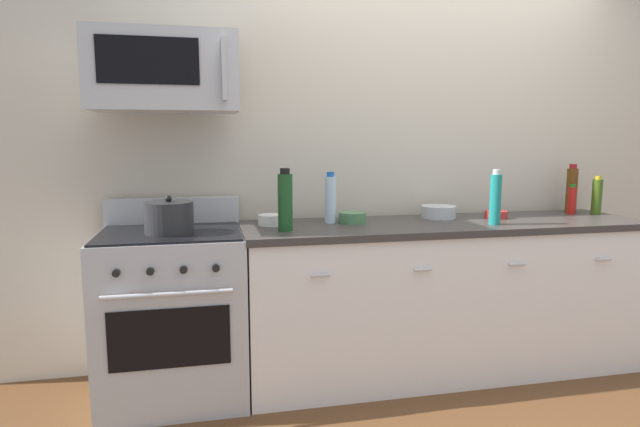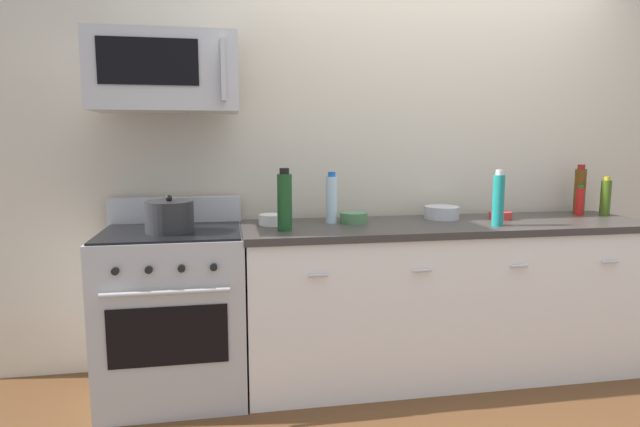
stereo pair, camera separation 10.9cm
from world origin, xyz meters
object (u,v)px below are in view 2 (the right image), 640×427
object	(u,v)px
bottle_sparkling_teal	(498,199)
bottle_hot_sauce_red	(580,201)
bottle_wine_green	(285,201)
microwave	(166,73)
bottle_olive_oil	(606,197)
bowl_green_glaze	(354,217)
bowl_red_small	(500,215)
bowl_white_ceramic	(271,219)
range_oven	(174,311)
bottle_wine_amber	(580,190)
bowl_steel_prep	(442,212)
stockpot	(169,216)
bottle_water_clear	(332,199)

from	to	relation	value
bottle_sparkling_teal	bottle_hot_sauce_red	size ratio (longest dim) A/B	1.63
bottle_wine_green	microwave	bearing A→B (deg)	166.00
bottle_olive_oil	bowl_green_glaze	distance (m)	1.67
bowl_red_small	bowl_white_ceramic	xyz separation A→B (m)	(-1.41, 0.02, 0.01)
bottle_olive_oil	bottle_hot_sauce_red	bearing A→B (deg)	163.99
bowl_green_glaze	bowl_white_ceramic	world-z (taller)	same
microwave	bottle_hot_sauce_red	size ratio (longest dim) A/B	3.82
range_oven	bowl_white_ceramic	xyz separation A→B (m)	(0.55, 0.09, 0.48)
bottle_sparkling_teal	bottle_hot_sauce_red	xyz separation A→B (m)	(0.73, 0.29, -0.06)
range_oven	bottle_sparkling_teal	xyz separation A→B (m)	(1.81, -0.16, 0.60)
bottle_wine_amber	bottle_hot_sauce_red	xyz separation A→B (m)	(-0.05, -0.07, -0.06)
microwave	bottle_sparkling_teal	xyz separation A→B (m)	(1.81, -0.20, -0.68)
range_oven	bowl_green_glaze	distance (m)	1.14
bottle_wine_green	bowl_steel_prep	size ratio (longest dim) A/B	1.57
bottle_wine_amber	bowl_green_glaze	distance (m)	1.57
stockpot	bowl_steel_prep	bearing A→B (deg)	7.20
bottle_wine_amber	stockpot	size ratio (longest dim) A/B	1.29
bottle_wine_green	bowl_white_ceramic	distance (m)	0.24
bottle_water_clear	bowl_steel_prep	distance (m)	0.71
bottle_sparkling_teal	bowl_green_glaze	distance (m)	0.83
bottle_sparkling_teal	bottle_wine_green	world-z (taller)	bottle_wine_green
bottle_hot_sauce_red	bowl_green_glaze	size ratio (longest dim) A/B	1.20
range_oven	microwave	distance (m)	1.28
bottle_wine_amber	bowl_red_small	xyz separation A→B (m)	(-0.64, -0.14, -0.13)
bottle_olive_oil	bowl_red_small	bearing A→B (deg)	-178.45
microwave	range_oven	bearing A→B (deg)	-90.29
bottle_sparkling_teal	bowl_red_small	distance (m)	0.30
range_oven	bowl_red_small	world-z (taller)	range_oven
microwave	bottle_wine_green	bearing A→B (deg)	-14.00
microwave	bottle_wine_amber	world-z (taller)	microwave
microwave	bottle_water_clear	distance (m)	1.14
microwave	bowl_green_glaze	bearing A→B (deg)	2.33
bowl_steel_prep	bottle_olive_oil	bearing A→B (deg)	-3.06
bottle_sparkling_teal	microwave	bearing A→B (deg)	173.68
bottle_water_clear	microwave	bearing A→B (deg)	-176.11
bottle_wine_green	bottle_sparkling_teal	bearing A→B (deg)	-2.38
bottle_hot_sauce_red	bowl_white_ceramic	size ratio (longest dim) A/B	1.35
bottle_hot_sauce_red	bottle_olive_oil	bearing A→B (deg)	-16.01
bowl_steel_prep	bottle_wine_green	bearing A→B (deg)	-165.72
bottle_wine_amber	bottle_hot_sauce_red	size ratio (longest dim) A/B	1.66
bowl_red_small	bottle_hot_sauce_red	bearing A→B (deg)	6.14
bottle_wine_green	bowl_red_small	world-z (taller)	bottle_wine_green
bottle_wine_green	stockpot	bearing A→B (deg)	175.04
bottle_water_clear	bottle_wine_amber	bearing A→B (deg)	3.45
bottle_sparkling_teal	bowl_white_ceramic	bearing A→B (deg)	168.80
bottle_olive_oil	bowl_steel_prep	bearing A→B (deg)	176.94
bottle_water_clear	stockpot	xyz separation A→B (m)	(-0.90, -0.16, -0.06)
range_oven	bowl_steel_prep	world-z (taller)	range_oven
range_oven	bowl_red_small	size ratio (longest dim) A/B	7.71
bottle_sparkling_teal	bowl_red_small	xyz separation A→B (m)	(0.15, 0.23, -0.13)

